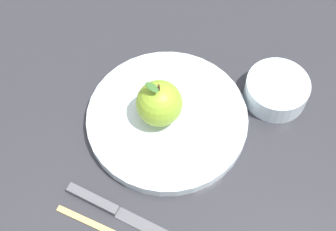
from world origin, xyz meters
TOP-DOWN VIEW (x-y plane):
  - ground_plane at (0.00, 0.00)m, footprint 2.40×2.40m
  - dinner_plate at (-0.00, -0.02)m, footprint 0.26×0.26m
  - apple at (0.01, -0.02)m, footprint 0.07×0.07m
  - side_bowl at (-0.19, -0.05)m, footprint 0.10×0.10m
  - knife at (0.09, 0.13)m, footprint 0.20×0.14m

SIDE VIEW (x-z plane):
  - ground_plane at x=0.00m, z-range 0.00..0.00m
  - knife at x=0.09m, z-range 0.00..0.01m
  - dinner_plate at x=0.00m, z-range 0.00..0.02m
  - side_bowl at x=-0.19m, z-range 0.00..0.04m
  - apple at x=0.01m, z-range 0.01..0.10m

